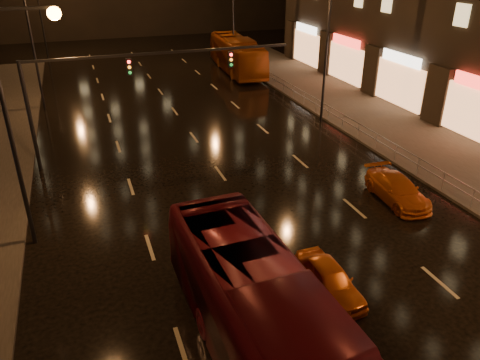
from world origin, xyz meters
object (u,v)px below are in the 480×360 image
(bus_curb, at_px, (237,55))
(taxi_near, at_px, (329,280))
(bus_red, at_px, (273,336))
(taxi_far, at_px, (397,190))

(bus_curb, relative_size, taxi_near, 3.49)
(bus_curb, xyz_separation_m, taxi_near, (-8.26, -34.11, -1.12))
(bus_red, relative_size, taxi_near, 3.48)
(bus_red, distance_m, bus_curb, 38.79)
(bus_red, height_order, bus_curb, bus_curb)
(taxi_near, relative_size, taxi_far, 0.83)
(taxi_far, bearing_deg, bus_curb, 90.72)
(bus_curb, xyz_separation_m, taxi_far, (-1.57, -28.98, -1.10))
(bus_red, height_order, taxi_far, bus_red)
(bus_red, bearing_deg, taxi_far, 35.99)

